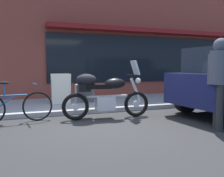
% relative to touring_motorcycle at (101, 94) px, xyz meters
% --- Properties ---
extents(ground_plane, '(80.00, 80.00, 0.00)m').
position_rel_touring_motorcycle_xyz_m(ground_plane, '(-0.19, -0.60, -0.60)').
color(ground_plane, '#2D2D2D').
extents(storefront_building, '(21.40, 0.90, 5.82)m').
position_rel_touring_motorcycle_xyz_m(storefront_building, '(6.51, 3.52, 2.25)').
color(storefront_building, brown).
rests_on(storefront_building, ground_plane).
extents(touring_motorcycle, '(2.15, 0.75, 1.39)m').
position_rel_touring_motorcycle_xyz_m(touring_motorcycle, '(0.00, 0.00, 0.00)').
color(touring_motorcycle, black).
rests_on(touring_motorcycle, ground_plane).
extents(parked_bicycle, '(1.67, 0.48, 0.93)m').
position_rel_touring_motorcycle_xyz_m(parked_bicycle, '(-1.96, 0.19, -0.23)').
color(parked_bicycle, black).
rests_on(parked_bicycle, ground_plane).
extents(pedestrian_walking, '(0.42, 0.56, 1.79)m').
position_rel_touring_motorcycle_xyz_m(pedestrian_walking, '(1.83, -1.80, 0.52)').
color(pedestrian_walking, '#292929').
rests_on(pedestrian_walking, ground_plane).
extents(sandwich_board_sign, '(0.55, 0.41, 0.91)m').
position_rel_touring_motorcycle_xyz_m(sandwich_board_sign, '(-0.70, 1.83, -0.02)').
color(sandwich_board_sign, silver).
rests_on(sandwich_board_sign, sidewalk_curb).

